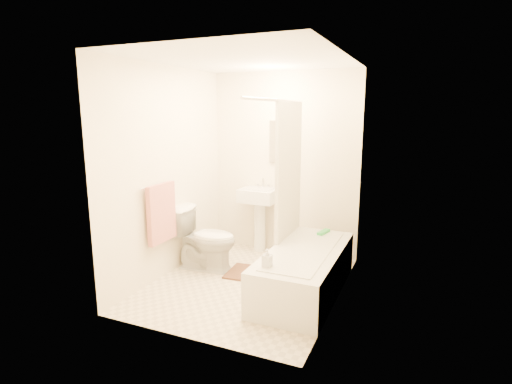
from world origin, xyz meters
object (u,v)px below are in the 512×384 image
at_px(bath_mat, 254,274).
at_px(soap_bottle, 267,258).
at_px(sink, 259,217).
at_px(bathtub, 305,271).
at_px(toilet, 205,239).

height_order(bath_mat, soap_bottle, soap_bottle).
distance_m(sink, bath_mat, 0.96).
bearing_deg(soap_bottle, bathtub, 71.86).
relative_size(bathtub, soap_bottle, 9.18).
bearing_deg(toilet, soap_bottle, -128.94).
bearing_deg(sink, soap_bottle, -62.85).
bearing_deg(toilet, sink, -27.70).
bearing_deg(soap_bottle, toilet, 146.12).
bearing_deg(sink, bathtub, -44.60).
bearing_deg(soap_bottle, sink, 115.22).
bearing_deg(sink, toilet, -110.70).
xyz_separation_m(sink, bathtub, (0.94, -0.99, -0.24)).
bearing_deg(bathtub, soap_bottle, -108.14).
distance_m(toilet, bathtub, 1.31).
xyz_separation_m(sink, bath_mat, (0.27, -0.80, -0.46)).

